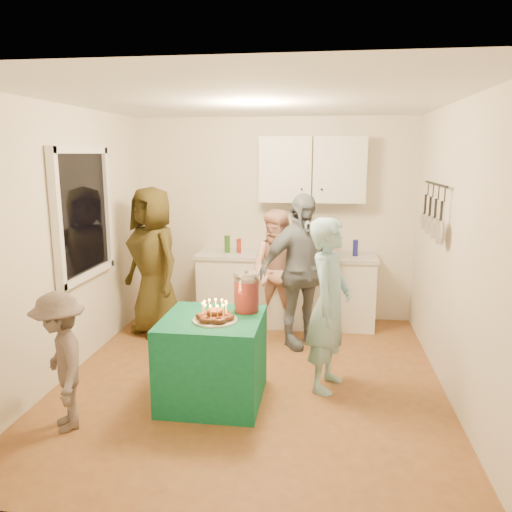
# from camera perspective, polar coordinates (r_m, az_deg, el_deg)

# --- Properties ---
(floor) EXTENTS (4.00, 4.00, 0.00)m
(floor) POSITION_cam_1_polar(r_m,az_deg,el_deg) (4.97, -0.56, -13.93)
(floor) COLOR brown
(floor) RESTS_ON ground
(ceiling) EXTENTS (4.00, 4.00, 0.00)m
(ceiling) POSITION_cam_1_polar(r_m,az_deg,el_deg) (4.51, -0.63, 17.44)
(ceiling) COLOR white
(ceiling) RESTS_ON floor
(back_wall) EXTENTS (3.60, 3.60, 0.00)m
(back_wall) POSITION_cam_1_polar(r_m,az_deg,el_deg) (6.52, 1.96, 4.18)
(back_wall) COLOR silver
(back_wall) RESTS_ON floor
(left_wall) EXTENTS (4.00, 4.00, 0.00)m
(left_wall) POSITION_cam_1_polar(r_m,az_deg,el_deg) (5.14, -20.88, 1.41)
(left_wall) COLOR silver
(left_wall) RESTS_ON floor
(right_wall) EXTENTS (4.00, 4.00, 0.00)m
(right_wall) POSITION_cam_1_polar(r_m,az_deg,el_deg) (4.66, 21.88, 0.35)
(right_wall) COLOR silver
(right_wall) RESTS_ON floor
(window_night) EXTENTS (0.04, 1.00, 1.20)m
(window_night) POSITION_cam_1_polar(r_m,az_deg,el_deg) (5.35, -19.27, 4.61)
(window_night) COLOR black
(window_night) RESTS_ON left_wall
(counter) EXTENTS (2.20, 0.58, 0.86)m
(counter) POSITION_cam_1_polar(r_m,az_deg,el_deg) (6.39, 3.42, -3.97)
(counter) COLOR white
(counter) RESTS_ON floor
(countertop) EXTENTS (2.24, 0.62, 0.05)m
(countertop) POSITION_cam_1_polar(r_m,az_deg,el_deg) (6.28, 3.47, 0.04)
(countertop) COLOR beige
(countertop) RESTS_ON counter
(upper_cabinet) EXTENTS (1.30, 0.30, 0.80)m
(upper_cabinet) POSITION_cam_1_polar(r_m,az_deg,el_deg) (6.29, 6.46, 9.78)
(upper_cabinet) COLOR white
(upper_cabinet) RESTS_ON back_wall
(pot_rack) EXTENTS (0.12, 1.00, 0.60)m
(pot_rack) POSITION_cam_1_polar(r_m,az_deg,el_deg) (5.27, 19.47, 5.05)
(pot_rack) COLOR black
(pot_rack) RESTS_ON right_wall
(microwave) EXTENTS (0.53, 0.40, 0.27)m
(microwave) POSITION_cam_1_polar(r_m,az_deg,el_deg) (6.24, 6.06, 1.41)
(microwave) COLOR white
(microwave) RESTS_ON countertop
(party_table) EXTENTS (0.85, 0.85, 0.76)m
(party_table) POSITION_cam_1_polar(r_m,az_deg,el_deg) (4.47, -4.95, -11.63)
(party_table) COLOR #0F6440
(party_table) RESTS_ON floor
(donut_cake) EXTENTS (0.38, 0.38, 0.18)m
(donut_cake) POSITION_cam_1_polar(r_m,az_deg,el_deg) (4.23, -4.72, -6.24)
(donut_cake) COLOR #381C0C
(donut_cake) RESTS_ON party_table
(punch_jar) EXTENTS (0.22, 0.22, 0.34)m
(punch_jar) POSITION_cam_1_polar(r_m,az_deg,el_deg) (4.44, -1.09, -4.25)
(punch_jar) COLOR red
(punch_jar) RESTS_ON party_table
(man_birthday) EXTENTS (0.53, 0.66, 1.59)m
(man_birthday) POSITION_cam_1_polar(r_m,az_deg,el_deg) (4.59, 8.36, -5.57)
(man_birthday) COLOR #90C2D1
(man_birthday) RESTS_ON floor
(woman_back_left) EXTENTS (1.03, 0.97, 1.77)m
(woman_back_left) POSITION_cam_1_polar(r_m,az_deg,el_deg) (6.05, -11.66, -0.64)
(woman_back_left) COLOR brown
(woman_back_left) RESTS_ON floor
(woman_back_center) EXTENTS (0.86, 0.76, 1.51)m
(woman_back_center) POSITION_cam_1_polar(r_m,az_deg,el_deg) (5.94, 2.62, -1.92)
(woman_back_center) COLOR tan
(woman_back_center) RESTS_ON floor
(woman_back_right) EXTENTS (1.07, 0.93, 1.73)m
(woman_back_right) POSITION_cam_1_polar(r_m,az_deg,el_deg) (5.56, 5.07, -1.73)
(woman_back_right) COLOR black
(woman_back_right) RESTS_ON floor
(child_near_left) EXTENTS (0.76, 0.83, 1.11)m
(child_near_left) POSITION_cam_1_polar(r_m,az_deg,el_deg) (4.24, -21.40, -11.18)
(child_near_left) COLOR #524641
(child_near_left) RESTS_ON floor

